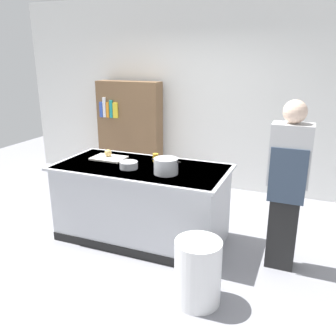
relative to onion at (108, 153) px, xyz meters
name	(u,v)px	position (x,y,z in m)	size (l,w,h in m)	color
ground_plane	(143,237)	(0.52, -0.15, -0.96)	(10.00, 10.00, 0.00)	gray
back_wall	(198,95)	(0.52, 1.95, 0.54)	(6.40, 0.12, 3.00)	white
counter_island	(142,202)	(0.52, -0.15, -0.50)	(1.98, 0.98, 0.90)	#B7BABF
cutting_board	(109,158)	(0.02, -0.03, -0.05)	(0.40, 0.28, 0.02)	silver
onion	(108,153)	(0.00, 0.00, 0.00)	(0.09, 0.09, 0.09)	tan
stock_pot	(166,166)	(0.89, -0.29, 0.02)	(0.32, 0.26, 0.17)	#B7BABF
mixing_bowl	(129,165)	(0.43, -0.28, -0.03)	(0.20, 0.20, 0.08)	#B7BABF
juice_cup	(156,158)	(0.61, 0.07, -0.01)	(0.07, 0.07, 0.10)	yellow
trash_bin	(198,272)	(1.49, -1.02, -0.67)	(0.41, 0.41, 0.60)	white
person_chef	(287,183)	(2.11, -0.15, -0.05)	(0.38, 0.25, 1.72)	black
bookshelf	(130,132)	(-0.58, 1.65, -0.11)	(1.10, 0.31, 1.70)	brown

